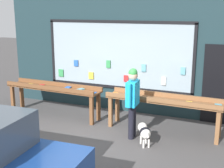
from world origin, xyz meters
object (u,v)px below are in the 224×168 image
object	(u,v)px
person_browsing	(133,98)
small_dog	(144,132)
display_table_right	(163,103)
display_table_left	(53,90)

from	to	relation	value
person_browsing	small_dog	bearing A→B (deg)	-128.48
display_table_right	person_browsing	bearing A→B (deg)	-132.31
display_table_right	person_browsing	distance (m)	0.89
display_table_right	small_dog	bearing A→B (deg)	-102.01
person_browsing	small_dog	distance (m)	0.82
display_table_right	small_dog	world-z (taller)	display_table_right
display_table_right	display_table_left	bearing A→B (deg)	179.98
display_table_left	person_browsing	xyz separation A→B (m)	(2.56, -0.64, 0.23)
small_dog	display_table_right	bearing A→B (deg)	-43.68
display_table_left	display_table_right	size ratio (longest dim) A/B	1.00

